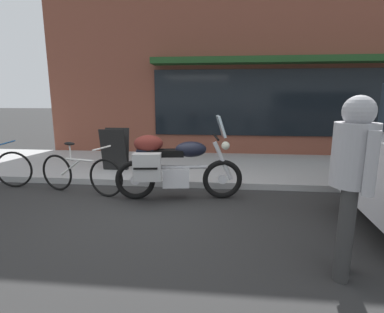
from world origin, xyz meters
The scene contains 5 objects.
ground_plane centered at (0.00, 0.00, 0.00)m, with size 80.00×80.00×0.00m, color #292929.
touring_motorcycle centered at (0.24, 0.50, 0.61)m, with size 2.14×0.84×1.41m.
parked_bicycle centered at (-1.44, 0.65, 0.37)m, with size 1.71×0.59×0.93m.
pedestrian_walking centered at (2.26, -1.48, 1.09)m, with size 0.45×0.55×1.73m.
sandwich_board_sign centered at (-1.27, 1.98, 0.58)m, with size 0.55×0.41×0.91m.
Camera 1 is at (1.08, -4.21, 1.71)m, focal length 27.56 mm.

